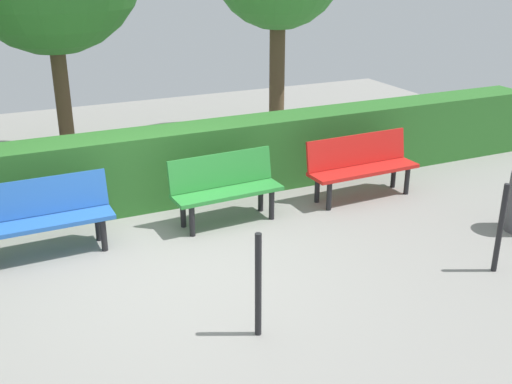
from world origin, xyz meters
The scene contains 7 objects.
ground_plane centered at (0.00, 0.00, 0.00)m, with size 16.00×16.00×0.00m, color gray.
bench_red centered at (-2.99, -0.92, 0.48)m, with size 1.61×0.50×0.86m.
bench_green centered at (-0.97, -0.93, 0.48)m, with size 1.41×0.52×0.86m.
bench_blue centered at (1.21, -0.95, 0.48)m, with size 1.50×0.49×0.86m.
hedge_row centered at (-0.95, -1.86, 0.51)m, with size 11.46×0.62×1.02m, color #2D6B28.
railing_post_near centered at (-3.10, 1.50, 0.50)m, with size 0.06×0.06×1.00m, color black.
railing_post_mid centered at (-0.30, 1.50, 0.50)m, with size 0.06×0.06×1.00m, color black.
Camera 1 is at (1.66, 5.71, 3.21)m, focal length 42.85 mm.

